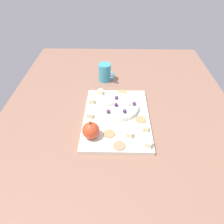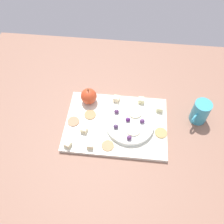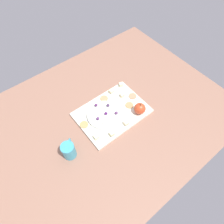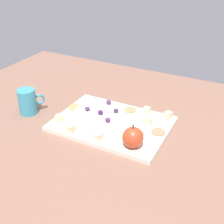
{
  "view_description": "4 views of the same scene",
  "coord_description": "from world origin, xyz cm",
  "px_view_note": "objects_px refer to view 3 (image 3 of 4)",
  "views": [
    {
      "loc": [
        -69.69,
        1.62,
        63.29
      ],
      "look_at": [
        -6.39,
        2.9,
        10.19
      ],
      "focal_mm": 33.28,
      "sensor_mm": 36.0,
      "label": 1
    },
    {
      "loc": [
        0.33,
        -50.99,
        84.91
      ],
      "look_at": [
        -5.28,
        2.79,
        10.35
      ],
      "focal_mm": 39.84,
      "sensor_mm": 36.0,
      "label": 2
    },
    {
      "loc": [
        34.6,
        49.51,
        98.44
      ],
      "look_at": [
        -2.46,
        2.81,
        8.92
      ],
      "focal_mm": 32.02,
      "sensor_mm": 36.0,
      "label": 3
    },
    {
      "loc": [
        -42.89,
        76.57,
        58.84
      ],
      "look_at": [
        -3.42,
        0.24,
        9.17
      ],
      "focal_mm": 46.91,
      "sensor_mm": 36.0,
      "label": 4
    }
  ],
  "objects_px": {
    "cheese_cube_0": "(122,95)",
    "grape_0": "(106,113)",
    "platter": "(112,113)",
    "cracker_2": "(104,99)",
    "grape_3": "(96,105)",
    "cup": "(69,150)",
    "cracker_0": "(132,96)",
    "cheese_cube_1": "(96,137)",
    "cheese_cube_4": "(126,123)",
    "cracker_1": "(129,105)",
    "serving_dish": "(104,115)",
    "apple_slice_1": "(98,111)",
    "apple_whole": "(140,109)",
    "grape_1": "(98,119)",
    "cracker_3": "(84,125)",
    "grape_4": "(108,105)",
    "cheese_cube_5": "(112,134)",
    "apple_slice_0": "(107,121)",
    "grape_2": "(116,113)",
    "cheese_cube_3": "(111,91)",
    "cheese_cube_2": "(121,85)"
  },
  "relations": [
    {
      "from": "serving_dish",
      "to": "apple_slice_1",
      "type": "xyz_separation_m",
      "value": [
        0.01,
        -0.03,
        0.01
      ]
    },
    {
      "from": "grape_4",
      "to": "cup",
      "type": "distance_m",
      "value": 0.33
    },
    {
      "from": "cheese_cube_0",
      "to": "grape_3",
      "type": "relative_size",
      "value": 1.22
    },
    {
      "from": "cheese_cube_0",
      "to": "cheese_cube_3",
      "type": "height_order",
      "value": "same"
    },
    {
      "from": "cheese_cube_4",
      "to": "cheese_cube_3",
      "type": "bearing_deg",
      "value": -108.39
    },
    {
      "from": "cheese_cube_2",
      "to": "cracker_2",
      "type": "relative_size",
      "value": 0.49
    },
    {
      "from": "grape_1",
      "to": "cracker_1",
      "type": "bearing_deg",
      "value": 172.59
    },
    {
      "from": "serving_dish",
      "to": "cheese_cube_3",
      "type": "relative_size",
      "value": 8.07
    },
    {
      "from": "apple_whole",
      "to": "cracker_0",
      "type": "distance_m",
      "value": 0.12
    },
    {
      "from": "cheese_cube_4",
      "to": "platter",
      "type": "bearing_deg",
      "value": -85.11
    },
    {
      "from": "platter",
      "to": "apple_slice_1",
      "type": "height_order",
      "value": "apple_slice_1"
    },
    {
      "from": "cheese_cube_4",
      "to": "cracker_1",
      "type": "xyz_separation_m",
      "value": [
        -0.1,
        -0.08,
        -0.01
      ]
    },
    {
      "from": "apple_slice_1",
      "to": "cheese_cube_2",
      "type": "bearing_deg",
      "value": -160.98
    },
    {
      "from": "cracker_2",
      "to": "grape_3",
      "type": "xyz_separation_m",
      "value": [
        0.07,
        0.03,
        0.03
      ]
    },
    {
      "from": "cheese_cube_1",
      "to": "cheese_cube_4",
      "type": "relative_size",
      "value": 1.0
    },
    {
      "from": "grape_3",
      "to": "cup",
      "type": "distance_m",
      "value": 0.29
    },
    {
      "from": "cracker_1",
      "to": "cheese_cube_5",
      "type": "bearing_deg",
      "value": 23.61
    },
    {
      "from": "cracker_3",
      "to": "grape_2",
      "type": "relative_size",
      "value": 2.47
    },
    {
      "from": "apple_whole",
      "to": "cheese_cube_3",
      "type": "bearing_deg",
      "value": -80.15
    },
    {
      "from": "cracker_0",
      "to": "grape_2",
      "type": "xyz_separation_m",
      "value": [
        0.16,
        0.05,
        0.03
      ]
    },
    {
      "from": "platter",
      "to": "apple_slice_0",
      "type": "bearing_deg",
      "value": 31.18
    },
    {
      "from": "cheese_cube_0",
      "to": "grape_0",
      "type": "xyz_separation_m",
      "value": [
        0.16,
        0.05,
        0.02
      ]
    },
    {
      "from": "cheese_cube_5",
      "to": "grape_3",
      "type": "xyz_separation_m",
      "value": [
        -0.04,
        -0.19,
        0.02
      ]
    },
    {
      "from": "cheese_cube_4",
      "to": "cracker_3",
      "type": "distance_m",
      "value": 0.23
    },
    {
      "from": "cracker_0",
      "to": "grape_1",
      "type": "bearing_deg",
      "value": 3.37
    },
    {
      "from": "cracker_3",
      "to": "apple_slice_1",
      "type": "xyz_separation_m",
      "value": [
        -0.1,
        -0.01,
        0.02
      ]
    },
    {
      "from": "cheese_cube_4",
      "to": "apple_slice_1",
      "type": "bearing_deg",
      "value": -62.68
    },
    {
      "from": "cheese_cube_4",
      "to": "apple_whole",
      "type": "bearing_deg",
      "value": -171.9
    },
    {
      "from": "cracker_1",
      "to": "grape_3",
      "type": "distance_m",
      "value": 0.19
    },
    {
      "from": "cracker_0",
      "to": "cup",
      "type": "bearing_deg",
      "value": 9.09
    },
    {
      "from": "cheese_cube_1",
      "to": "grape_4",
      "type": "xyz_separation_m",
      "value": [
        -0.16,
        -0.11,
        0.02
      ]
    },
    {
      "from": "cheese_cube_1",
      "to": "grape_3",
      "type": "distance_m",
      "value": 0.19
    },
    {
      "from": "cracker_3",
      "to": "cup",
      "type": "distance_m",
      "value": 0.17
    },
    {
      "from": "grape_2",
      "to": "apple_slice_1",
      "type": "bearing_deg",
      "value": -45.94
    },
    {
      "from": "apple_slice_0",
      "to": "cheese_cube_0",
      "type": "bearing_deg",
      "value": -154.02
    },
    {
      "from": "cheese_cube_1",
      "to": "cracker_3",
      "type": "bearing_deg",
      "value": -86.74
    },
    {
      "from": "cracker_2",
      "to": "apple_slice_0",
      "type": "height_order",
      "value": "apple_slice_0"
    },
    {
      "from": "cracker_0",
      "to": "cheese_cube_0",
      "type": "bearing_deg",
      "value": -35.58
    },
    {
      "from": "cheese_cube_4",
      "to": "cracker_3",
      "type": "xyz_separation_m",
      "value": [
        0.18,
        -0.14,
        -0.01
      ]
    },
    {
      "from": "cracker_3",
      "to": "grape_1",
      "type": "relative_size",
      "value": 2.47
    },
    {
      "from": "serving_dish",
      "to": "cheese_cube_5",
      "type": "height_order",
      "value": "cheese_cube_5"
    },
    {
      "from": "serving_dish",
      "to": "grape_0",
      "type": "height_order",
      "value": "grape_0"
    },
    {
      "from": "cheese_cube_1",
      "to": "cracker_1",
      "type": "distance_m",
      "value": 0.27
    },
    {
      "from": "apple_whole",
      "to": "grape_1",
      "type": "relative_size",
      "value": 3.49
    },
    {
      "from": "cheese_cube_1",
      "to": "cracker_1",
      "type": "relative_size",
      "value": 0.49
    },
    {
      "from": "cheese_cube_0",
      "to": "cheese_cube_2",
      "type": "distance_m",
      "value": 0.08
    },
    {
      "from": "apple_whole",
      "to": "cracker_3",
      "type": "bearing_deg",
      "value": -22.97
    },
    {
      "from": "cracker_2",
      "to": "cracker_3",
      "type": "distance_m",
      "value": 0.2
    },
    {
      "from": "platter",
      "to": "cracker_2",
      "type": "relative_size",
      "value": 8.46
    },
    {
      "from": "platter",
      "to": "apple_whole",
      "type": "distance_m",
      "value": 0.16
    }
  ]
}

